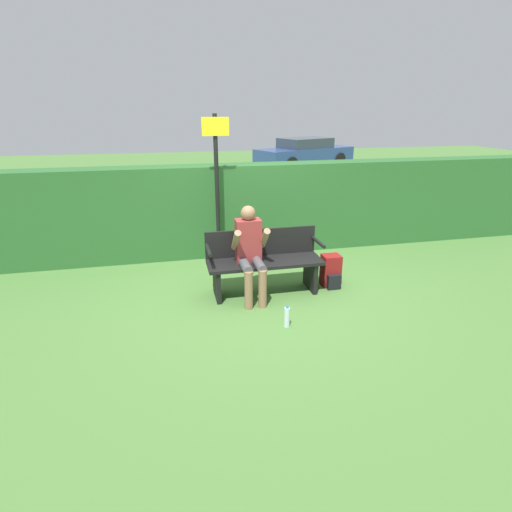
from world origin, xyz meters
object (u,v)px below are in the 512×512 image
(signpost, at_px, (217,180))
(water_bottle, at_px, (287,317))
(person_seated, at_px, (250,249))
(park_bench, at_px, (264,261))
(backpack, at_px, (331,271))
(parked_car, at_px, (305,153))

(signpost, bearing_deg, water_bottle, -77.94)
(person_seated, bearing_deg, park_bench, 30.35)
(backpack, relative_size, signpost, 0.20)
(park_bench, relative_size, parked_car, 0.34)
(person_seated, distance_m, signpost, 1.64)
(person_seated, bearing_deg, parked_car, 67.71)
(park_bench, height_order, parked_car, parked_car)
(park_bench, bearing_deg, parked_car, 68.40)
(signpost, xyz_separation_m, parked_car, (5.28, 10.83, -0.80))
(parked_car, bearing_deg, person_seated, -134.92)
(water_bottle, xyz_separation_m, parked_car, (4.77, 13.20, 0.48))
(backpack, distance_m, parked_car, 12.77)
(signpost, bearing_deg, parked_car, 64.00)
(water_bottle, bearing_deg, person_seated, 106.17)
(park_bench, bearing_deg, signpost, 109.42)
(park_bench, distance_m, parked_car, 13.07)
(person_seated, relative_size, backpack, 2.69)
(person_seated, relative_size, water_bottle, 4.68)
(park_bench, bearing_deg, person_seated, -149.65)
(park_bench, relative_size, person_seated, 1.26)
(park_bench, distance_m, backpack, 1.05)
(park_bench, relative_size, backpack, 3.39)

